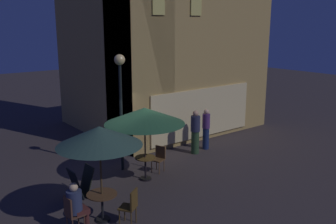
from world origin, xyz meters
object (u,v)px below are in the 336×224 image
menu_sandwich_board (81,182)px  cafe_chair_1 (131,204)px  cafe_chair_0 (71,211)px  cafe_table_1 (145,164)px  patron_standing_1 (195,132)px  patron_standing_2 (206,129)px  street_lamp_near_corner (120,86)px  cafe_chair_2 (159,157)px  patio_umbrella_1 (145,116)px  patron_seated_0 (76,203)px  patio_umbrella_0 (99,136)px  cafe_table_0 (102,200)px

menu_sandwich_board → cafe_chair_1: cafe_chair_1 is taller
cafe_chair_0 → cafe_table_1: bearing=22.8°
cafe_table_1 → patron_standing_1: bearing=17.0°
menu_sandwich_board → patron_standing_2: (5.90, 0.92, 0.39)m
street_lamp_near_corner → cafe_chair_2: street_lamp_near_corner is taller
menu_sandwich_board → patio_umbrella_1: size_ratio=0.35×
cafe_chair_1 → patron_seated_0: 1.33m
patio_umbrella_1 → patron_seated_0: size_ratio=2.03×
cafe_chair_2 → patio_umbrella_1: bearing=0.0°
street_lamp_near_corner → patio_umbrella_0: bearing=-129.5°
menu_sandwich_board → patron_standing_2: size_ratio=0.54×
cafe_table_0 → cafe_chair_2: (3.15, 1.80, -0.03)m
patio_umbrella_1 → cafe_table_1: bearing=180.0°
cafe_chair_0 → cafe_chair_2: cafe_chair_0 is taller
cafe_table_0 → cafe_chair_1: cafe_chair_1 is taller
patio_umbrella_0 → patio_umbrella_1: bearing=32.3°
street_lamp_near_corner → cafe_chair_2: (0.92, -0.91, -2.43)m
cafe_table_0 → patron_standing_1: 5.90m
cafe_table_0 → patron_standing_2: size_ratio=0.47×
menu_sandwich_board → cafe_chair_2: (2.98, 0.17, 0.07)m
cafe_table_1 → cafe_chair_0: 3.59m
cafe_chair_1 → patio_umbrella_0: bearing=0.0°
cafe_chair_2 → cafe_table_1: bearing=0.0°
patio_umbrella_0 → patio_umbrella_1: 2.82m
cafe_chair_0 → cafe_chair_2: 4.41m
menu_sandwich_board → cafe_table_1: size_ratio=1.16×
cafe_table_1 → cafe_chair_2: cafe_chair_2 is taller
patio_umbrella_1 → patron_standing_1: size_ratio=1.49×
menu_sandwich_board → patio_umbrella_0: 2.45m
menu_sandwich_board → patron_seated_0: 1.90m
menu_sandwich_board → cafe_chair_1: (0.28, -2.28, 0.12)m
cafe_chair_0 → patron_standing_1: size_ratio=0.54×
street_lamp_near_corner → cafe_table_0: 4.25m
cafe_table_1 → cafe_chair_1: cafe_chair_1 is taller
cafe_chair_1 → cafe_chair_2: bearing=-82.4°
patron_standing_1 → cafe_table_0: bearing=-17.1°
cafe_chair_2 → patron_seated_0: 4.29m
menu_sandwich_board → cafe_chair_2: size_ratio=1.00×
cafe_chair_1 → patron_standing_2: 6.48m
patron_standing_2 → cafe_chair_1: bearing=-168.2°
cafe_table_0 → cafe_chair_0: (-0.86, -0.04, -0.01)m
patio_umbrella_0 → patron_standing_2: size_ratio=1.53×
patio_umbrella_0 → cafe_chair_2: (3.15, 1.80, -1.75)m
cafe_chair_2 → patio_umbrella_0: bearing=8.9°
patio_umbrella_0 → menu_sandwich_board: bearing=84.0°
patio_umbrella_0 → patron_standing_1: 6.06m
patio_umbrella_0 → patio_umbrella_1: size_ratio=0.99×
patio_umbrella_1 → patron_standing_2: size_ratio=1.55×
patio_umbrella_1 → patron_standing_1: bearing=17.0°
street_lamp_near_corner → patron_standing_2: street_lamp_near_corner is taller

